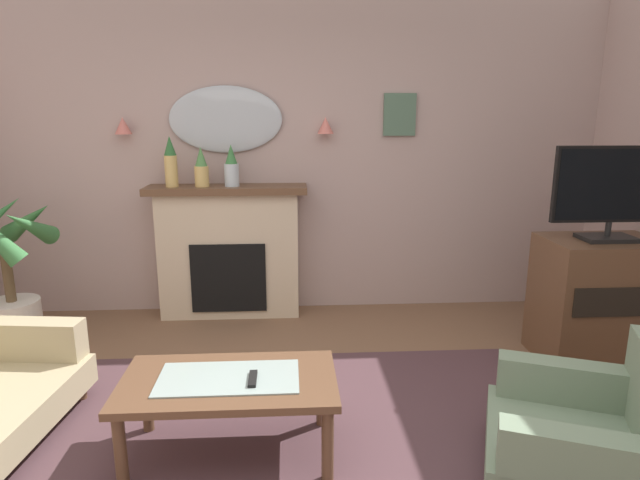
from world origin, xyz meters
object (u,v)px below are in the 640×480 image
object	(u,v)px
mantel_vase_left	(201,168)
armchair_in_corner	(599,432)
mantel_vase_right	(171,162)
framed_picture	(400,115)
coffee_table	(229,388)
tv_cabinet	(597,300)
tv_flatscreen	(613,191)
wall_mirror	(226,119)
wall_sconce_right	(326,125)
wall_sconce_left	(123,126)
mantel_vase_centre	(231,168)
fireplace	(229,253)
tv_remote	(253,379)
potted_plant_corner_palm	(8,272)

from	to	relation	value
mantel_vase_left	armchair_in_corner	bearing A→B (deg)	-47.81
mantel_vase_right	framed_picture	bearing A→B (deg)	5.27
mantel_vase_left	framed_picture	size ratio (longest dim) A/B	0.92
coffee_table	tv_cabinet	xyz separation A→B (m)	(2.53, 0.99, 0.07)
tv_flatscreen	mantel_vase_right	bearing A→B (deg)	161.87
mantel_vase_left	wall_mirror	bearing A→B (deg)	40.36
coffee_table	tv_flatscreen	world-z (taller)	tv_flatscreen
wall_sconce_right	tv_cabinet	world-z (taller)	wall_sconce_right
wall_mirror	wall_sconce_left	bearing A→B (deg)	-176.63
coffee_table	tv_cabinet	bearing A→B (deg)	21.43
wall_mirror	tv_flatscreen	bearing A→B (deg)	-23.92
mantel_vase_centre	tv_flatscreen	bearing A→B (deg)	-21.23
framed_picture	tv_cabinet	size ratio (longest dim) A/B	0.40
fireplace	framed_picture	distance (m)	1.91
tv_remote	tv_cabinet	world-z (taller)	tv_cabinet
fireplace	wall_sconce_right	xyz separation A→B (m)	(0.85, 0.09, 1.09)
wall_mirror	wall_sconce_right	size ratio (longest dim) A/B	6.86
tv_flatscreen	armchair_in_corner	bearing A→B (deg)	-120.04
coffee_table	tv_remote	bearing A→B (deg)	-17.14
tv_cabinet	armchair_in_corner	bearing A→B (deg)	-119.66
wall_sconce_right	potted_plant_corner_palm	distance (m)	2.76
mantel_vase_centre	wall_mirror	world-z (taller)	wall_mirror
wall_mirror	tv_flatscreen	distance (m)	3.03
fireplace	mantel_vase_centre	bearing A→B (deg)	-29.53
fireplace	tv_cabinet	bearing A→B (deg)	-21.01
mantel_vase_right	mantel_vase_centre	size ratio (longest dim) A/B	1.21
potted_plant_corner_palm	mantel_vase_right	bearing A→B (deg)	23.16
coffee_table	mantel_vase_left	bearing A→B (deg)	101.42
mantel_vase_left	framed_picture	world-z (taller)	framed_picture
mantel_vase_left	mantel_vase_centre	world-z (taller)	mantel_vase_centre
wall_mirror	armchair_in_corner	size ratio (longest dim) A/B	0.91
mantel_vase_right	wall_mirror	bearing A→B (deg)	20.70
mantel_vase_right	tv_cabinet	xyz separation A→B (m)	(3.18, -1.02, -0.91)
framed_picture	fireplace	bearing A→B (deg)	-174.23
armchair_in_corner	tv_flatscreen	size ratio (longest dim) A/B	1.26
coffee_table	armchair_in_corner	xyz separation A→B (m)	(1.75, -0.37, -0.08)
mantel_vase_left	coffee_table	size ratio (longest dim) A/B	0.30
mantel_vase_centre	armchair_in_corner	world-z (taller)	mantel_vase_centre
mantel_vase_right	mantel_vase_left	world-z (taller)	mantel_vase_right
wall_mirror	wall_sconce_right	xyz separation A→B (m)	(0.85, -0.05, -0.05)
mantel_vase_centre	tv_cabinet	world-z (taller)	mantel_vase_centre
tv_remote	armchair_in_corner	xyz separation A→B (m)	(1.63, -0.33, -0.15)
mantel_vase_left	tv_remote	size ratio (longest dim) A/B	2.07
wall_mirror	wall_sconce_left	size ratio (longest dim) A/B	6.86
mantel_vase_right	tv_cabinet	distance (m)	3.47
wall_mirror	tv_remote	distance (m)	2.58
potted_plant_corner_palm	mantel_vase_centre	bearing A→B (deg)	16.68
wall_mirror	tv_cabinet	bearing A→B (deg)	-23.55
wall_sconce_left	armchair_in_corner	xyz separation A→B (m)	(2.81, -2.50, -1.35)
fireplace	mantel_vase_left	bearing A→B (deg)	-171.94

